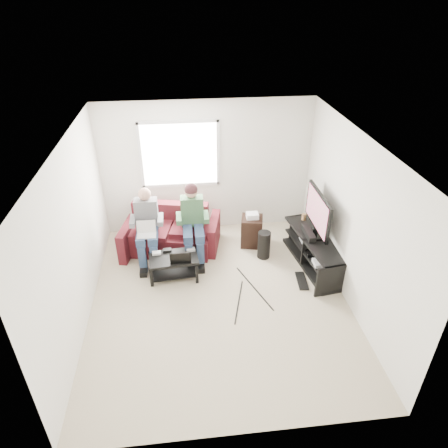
{
  "coord_description": "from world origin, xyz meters",
  "views": [
    {
      "loc": [
        -0.47,
        -4.81,
        4.32
      ],
      "look_at": [
        0.14,
        0.6,
        1.03
      ],
      "focal_mm": 32.0,
      "sensor_mm": 36.0,
      "label": 1
    }
  ],
  "objects_px": {
    "tv": "(318,212)",
    "end_table": "(252,230)",
    "coffee_table": "(174,262)",
    "subwoofer": "(264,245)",
    "sofa": "(172,234)",
    "tv_stand": "(315,253)"
  },
  "relations": [
    {
      "from": "tv",
      "to": "end_table",
      "type": "xyz_separation_m",
      "value": [
        -0.99,
        0.66,
        -0.71
      ]
    },
    {
      "from": "end_table",
      "to": "tv",
      "type": "bearing_deg",
      "value": -33.77
    },
    {
      "from": "coffee_table",
      "to": "tv",
      "type": "xyz_separation_m",
      "value": [
        2.47,
        0.17,
        0.72
      ]
    },
    {
      "from": "tv",
      "to": "subwoofer",
      "type": "distance_m",
      "value": 1.15
    },
    {
      "from": "coffee_table",
      "to": "tv",
      "type": "distance_m",
      "value": 2.58
    },
    {
      "from": "coffee_table",
      "to": "end_table",
      "type": "relative_size",
      "value": 1.25
    },
    {
      "from": "subwoofer",
      "to": "tv",
      "type": "bearing_deg",
      "value": -14.76
    },
    {
      "from": "sofa",
      "to": "tv_stand",
      "type": "bearing_deg",
      "value": -17.87
    },
    {
      "from": "sofa",
      "to": "coffee_table",
      "type": "bearing_deg",
      "value": -87.71
    },
    {
      "from": "coffee_table",
      "to": "tv_stand",
      "type": "bearing_deg",
      "value": 1.6
    },
    {
      "from": "sofa",
      "to": "coffee_table",
      "type": "distance_m",
      "value": 0.88
    },
    {
      "from": "tv_stand",
      "to": "end_table",
      "type": "relative_size",
      "value": 2.56
    },
    {
      "from": "tv_stand",
      "to": "subwoofer",
      "type": "relative_size",
      "value": 3.33
    },
    {
      "from": "subwoofer",
      "to": "end_table",
      "type": "height_order",
      "value": "end_table"
    },
    {
      "from": "sofa",
      "to": "tv",
      "type": "xyz_separation_m",
      "value": [
        2.5,
        -0.71,
        0.71
      ]
    },
    {
      "from": "sofa",
      "to": "subwoofer",
      "type": "xyz_separation_m",
      "value": [
        1.66,
        -0.49,
        -0.05
      ]
    },
    {
      "from": "coffee_table",
      "to": "end_table",
      "type": "xyz_separation_m",
      "value": [
        1.48,
        0.83,
        0.01
      ]
    },
    {
      "from": "sofa",
      "to": "tv_stand",
      "type": "xyz_separation_m",
      "value": [
        2.51,
        -0.81,
        -0.06
      ]
    },
    {
      "from": "sofa",
      "to": "tv",
      "type": "bearing_deg",
      "value": -15.79
    },
    {
      "from": "tv",
      "to": "subwoofer",
      "type": "relative_size",
      "value": 2.1
    },
    {
      "from": "subwoofer",
      "to": "end_table",
      "type": "relative_size",
      "value": 0.77
    },
    {
      "from": "tv_stand",
      "to": "tv",
      "type": "xyz_separation_m",
      "value": [
        -0.0,
        0.1,
        0.77
      ]
    }
  ]
}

